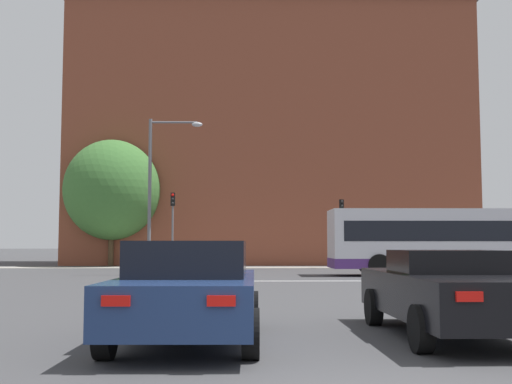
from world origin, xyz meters
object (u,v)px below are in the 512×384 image
object	(u,v)px
car_saloon_left	(190,290)
pedestrian_waiting	(183,252)
traffic_light_far_right	(342,222)
pedestrian_walking_east	(412,253)
bus_crossing_lead	(442,240)
car_roadster_right	(450,292)
traffic_light_far_left	(173,218)
street_lamp_junction	(159,178)

from	to	relation	value
car_saloon_left	pedestrian_waiting	bearing A→B (deg)	96.59
traffic_light_far_right	pedestrian_waiting	bearing A→B (deg)	174.72
traffic_light_far_right	pedestrian_walking_east	xyz separation A→B (m)	(4.43, 0.79, -1.88)
pedestrian_walking_east	bus_crossing_lead	bearing A→B (deg)	51.82
car_saloon_left	car_roadster_right	bearing A→B (deg)	7.66
traffic_light_far_left	street_lamp_junction	distance (m)	8.89
traffic_light_far_right	pedestrian_waiting	world-z (taller)	traffic_light_far_right
traffic_light_far_right	street_lamp_junction	distance (m)	13.30
bus_crossing_lead	traffic_light_far_left	bearing A→B (deg)	54.97
car_roadster_right	traffic_light_far_right	xyz separation A→B (m)	(2.65, 28.69, 2.09)
pedestrian_waiting	pedestrian_walking_east	size ratio (longest dim) A/B	1.04
car_saloon_left	pedestrian_walking_east	size ratio (longest dim) A/B	3.01
street_lamp_junction	traffic_light_far_right	bearing A→B (deg)	41.44
traffic_light_far_right	street_lamp_junction	world-z (taller)	street_lamp_junction
traffic_light_far_right	traffic_light_far_left	bearing A→B (deg)	179.80
bus_crossing_lead	street_lamp_junction	xyz separation A→B (m)	(-13.08, 0.65, 2.90)
traffic_light_far_left	traffic_light_far_right	bearing A→B (deg)	-0.20
car_saloon_left	street_lamp_junction	bearing A→B (deg)	99.80
traffic_light_far_right	pedestrian_waiting	size ratio (longest dim) A/B	2.53
traffic_light_far_right	street_lamp_junction	xyz separation A→B (m)	(-9.88, -8.72, 1.73)
traffic_light_far_left	traffic_light_far_right	size ratio (longest dim) A/B	1.10
car_roadster_right	pedestrian_waiting	size ratio (longest dim) A/B	2.96
car_roadster_right	traffic_light_far_right	distance (m)	28.89
traffic_light_far_left	pedestrian_walking_east	bearing A→B (deg)	2.94
street_lamp_junction	pedestrian_waiting	world-z (taller)	street_lamp_junction
car_roadster_right	street_lamp_junction	distance (m)	21.58
car_roadster_right	traffic_light_far_right	size ratio (longest dim) A/B	1.17
street_lamp_junction	pedestrian_walking_east	world-z (taller)	street_lamp_junction
bus_crossing_lead	street_lamp_junction	world-z (taller)	street_lamp_junction
car_saloon_left	pedestrian_waiting	xyz separation A→B (m)	(-3.04, 30.07, 0.20)
car_roadster_right	bus_crossing_lead	bearing A→B (deg)	72.41
traffic_light_far_left	street_lamp_junction	bearing A→B (deg)	-87.70
street_lamp_junction	traffic_light_far_left	bearing A→B (deg)	92.30
pedestrian_waiting	car_roadster_right	bearing A→B (deg)	19.60
traffic_light_far_left	traffic_light_far_right	xyz separation A→B (m)	(10.24, -0.04, -0.25)
car_saloon_left	street_lamp_junction	size ratio (longest dim) A/B	0.64
street_lamp_junction	pedestrian_waiting	distance (m)	10.26
street_lamp_junction	pedestrian_waiting	xyz separation A→B (m)	(0.19, 9.62, -3.56)
pedestrian_waiting	pedestrian_walking_east	bearing A→B (deg)	95.77
street_lamp_junction	pedestrian_walking_east	xyz separation A→B (m)	(14.32, 9.51, -3.61)
bus_crossing_lead	traffic_light_far_right	size ratio (longest dim) A/B	2.48
car_roadster_right	pedestrian_walking_east	distance (m)	30.32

